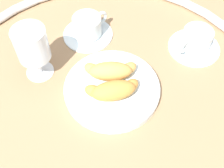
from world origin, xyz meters
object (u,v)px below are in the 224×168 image
object	(u,v)px
croissant_small	(110,71)
pastry_plate	(112,88)
coffee_cup_near	(88,28)
juice_glass_left	(32,46)
coffee_cup_far	(196,41)
croissant_large	(113,90)

from	to	relation	value
croissant_small	pastry_plate	bearing A→B (deg)	-81.24
coffee_cup_near	juice_glass_left	world-z (taller)	juice_glass_left
croissant_small	coffee_cup_far	size ratio (longest dim) A/B	1.01
pastry_plate	croissant_small	xyz separation A→B (m)	(-0.00, 0.03, 0.03)
coffee_cup_near	croissant_small	bearing A→B (deg)	-66.62
croissant_large	croissant_small	bearing A→B (deg)	98.72
croissant_small	juice_glass_left	bearing A→B (deg)	172.73
coffee_cup_near	coffee_cup_far	size ratio (longest dim) A/B	1.00
pastry_plate	coffee_cup_near	world-z (taller)	coffee_cup_near
coffee_cup_near	juice_glass_left	size ratio (longest dim) A/B	0.97
croissant_large	juice_glass_left	size ratio (longest dim) A/B	0.95
pastry_plate	coffee_cup_far	xyz separation A→B (m)	(0.21, 0.15, 0.01)
pastry_plate	coffee_cup_near	distance (m)	0.20
coffee_cup_near	coffee_cup_far	xyz separation A→B (m)	(0.28, -0.04, 0.00)
croissant_large	juice_glass_left	xyz separation A→B (m)	(-0.19, 0.08, 0.05)
pastry_plate	juice_glass_left	world-z (taller)	juice_glass_left
pastry_plate	croissant_small	world-z (taller)	croissant_small
croissant_large	croissant_small	world-z (taller)	same
coffee_cup_far	juice_glass_left	world-z (taller)	juice_glass_left
juice_glass_left	coffee_cup_far	bearing A→B (deg)	13.25
pastry_plate	croissant_large	size ratio (longest dim) A/B	1.71
coffee_cup_far	croissant_small	bearing A→B (deg)	-151.99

